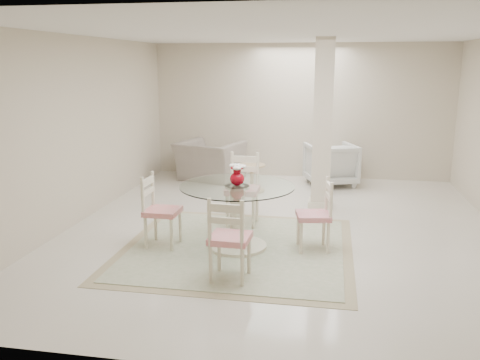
% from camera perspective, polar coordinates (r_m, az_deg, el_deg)
% --- Properties ---
extents(ground, '(7.00, 7.00, 0.00)m').
position_cam_1_polar(ground, '(7.30, 4.73, -5.47)').
color(ground, silver).
rests_on(ground, ground).
extents(room_shell, '(6.02, 7.02, 2.71)m').
position_cam_1_polar(room_shell, '(6.94, 5.02, 9.22)').
color(room_shell, beige).
rests_on(room_shell, ground).
extents(column, '(0.30, 0.30, 2.70)m').
position_cam_1_polar(column, '(8.25, 9.28, 6.18)').
color(column, beige).
rests_on(column, ground).
extents(area_rug, '(2.89, 2.89, 0.02)m').
position_cam_1_polar(area_rug, '(6.53, -0.32, -7.61)').
color(area_rug, tan).
rests_on(area_rug, ground).
extents(dining_table, '(1.43, 1.43, 0.82)m').
position_cam_1_polar(dining_table, '(6.40, -0.32, -4.15)').
color(dining_table, '#F4E4C8').
rests_on(dining_table, ground).
extents(red_vase, '(0.21, 0.20, 0.27)m').
position_cam_1_polar(red_vase, '(6.26, -0.32, 0.58)').
color(red_vase, '#A20513').
rests_on(red_vase, dining_table).
extents(dining_chair_east, '(0.47, 0.47, 1.01)m').
position_cam_1_polar(dining_chair_east, '(6.38, 8.83, -3.32)').
color(dining_chair_east, '#F5E7C9').
rests_on(dining_chair_east, ground).
extents(dining_chair_north, '(0.46, 0.47, 1.15)m').
position_cam_1_polar(dining_chair_north, '(7.34, 0.37, -0.42)').
color(dining_chair_north, '#F3E7C7').
rests_on(dining_chair_north, ground).
extents(dining_chair_west, '(0.43, 0.43, 1.04)m').
position_cam_1_polar(dining_chair_west, '(6.53, -9.26, -2.80)').
color(dining_chair_west, beige).
rests_on(dining_chair_west, ground).
extents(dining_chair_south, '(0.44, 0.44, 1.05)m').
position_cam_1_polar(dining_chair_south, '(5.40, -1.30, -5.97)').
color(dining_chair_south, beige).
rests_on(dining_chair_south, ground).
extents(recliner_taupe, '(1.44, 1.34, 0.77)m').
position_cam_1_polar(recliner_taupe, '(10.22, -3.40, 2.16)').
color(recliner_taupe, gray).
rests_on(recliner_taupe, ground).
extents(armchair_white, '(1.12, 1.14, 0.81)m').
position_cam_1_polar(armchair_white, '(9.93, 10.14, 1.77)').
color(armchair_white, silver).
rests_on(armchair_white, ground).
extents(side_table, '(0.49, 0.49, 0.51)m').
position_cam_1_polar(side_table, '(9.27, 1.33, 0.09)').
color(side_table, tan).
rests_on(side_table, ground).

